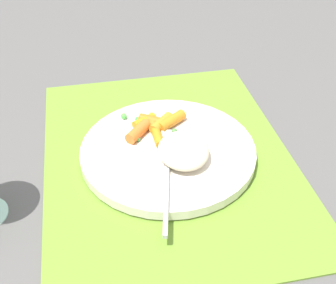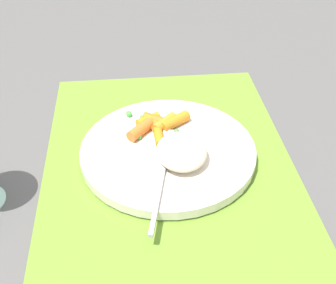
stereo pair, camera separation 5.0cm
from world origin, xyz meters
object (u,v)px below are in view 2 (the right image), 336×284
at_px(plate, 168,151).
at_px(carrot_portion, 158,125).
at_px(fork, 164,166).
at_px(rice_mound, 182,151).

xyz_separation_m(plate, carrot_portion, (0.05, 0.01, 0.02)).
bearing_deg(plate, fork, 167.36).
bearing_deg(carrot_portion, rice_mound, -160.96).
relative_size(plate, fork, 1.26).
xyz_separation_m(rice_mound, carrot_portion, (0.08, 0.03, -0.01)).
height_order(carrot_portion, fork, carrot_portion).
distance_m(rice_mound, carrot_portion, 0.08).
bearing_deg(rice_mound, carrot_portion, 19.04).
relative_size(rice_mound, carrot_portion, 0.81).
bearing_deg(rice_mound, plate, 28.86).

